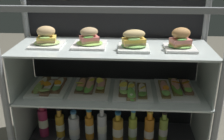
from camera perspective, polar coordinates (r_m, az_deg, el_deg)
name	(u,v)px	position (r m, az deg, el deg)	size (l,w,h in m)	color
case_frame	(113,66)	(1.75, 0.24, 0.83)	(1.21, 0.47, 0.95)	gray
riser_lower_tier	(112,117)	(1.78, 0.00, -9.95)	(1.14, 0.40, 0.35)	silver
shelf_lower_glass	(112,92)	(1.70, 0.00, -4.79)	(1.16, 0.42, 0.01)	silver
riser_upper_tier	(112,71)	(1.64, 0.00, -0.18)	(1.14, 0.40, 0.28)	silver
shelf_upper_glass	(112,48)	(1.59, 0.00, 4.74)	(1.16, 0.42, 0.01)	silver
plated_roll_sandwich_mid_left	(46,39)	(1.64, -13.71, 6.47)	(0.19, 0.19, 0.12)	white
plated_roll_sandwich_far_right	(89,40)	(1.60, -4.82, 6.43)	(0.20, 0.20, 0.11)	white
plated_roll_sandwich_far_left	(134,42)	(1.53, 4.64, 5.91)	(0.18, 0.18, 0.11)	white
plated_roll_sandwich_left_of_center	(180,41)	(1.57, 14.28, 5.93)	(0.17, 0.17, 0.13)	white
open_sandwich_tray_near_right_corner	(50,86)	(1.77, -13.07, -3.38)	(0.24, 0.31, 0.06)	white
open_sandwich_tray_center	(91,87)	(1.73, -4.52, -3.53)	(0.24, 0.31, 0.06)	white
open_sandwich_tray_far_right	(132,90)	(1.68, 4.24, -4.27)	(0.24, 0.32, 0.06)	white
open_sandwich_tray_right_of_center	(176,89)	(1.74, 13.31, -3.84)	(0.24, 0.31, 0.06)	white
juice_bottle_back_left	(43,122)	(1.92, -14.35, -10.54)	(0.06, 0.06, 0.25)	#9E2149
juice_bottle_front_left_end	(60,125)	(1.90, -10.95, -11.32)	(0.06, 0.06, 0.22)	gold
juice_bottle_near_post	(74,127)	(1.87, -8.02, -11.94)	(0.07, 0.07, 0.20)	white
juice_bottle_front_fourth	(89,127)	(1.85, -4.80, -11.84)	(0.06, 0.06, 0.22)	orange
juice_bottle_front_second	(102,127)	(1.83, -2.13, -11.92)	(0.06, 0.06, 0.24)	white
juice_bottle_tucked_behind	(118,129)	(1.82, 1.25, -12.48)	(0.07, 0.07, 0.22)	gold
juice_bottle_front_middle	(133,128)	(1.85, 4.41, -12.16)	(0.06, 0.06, 0.22)	#BCCE42
juice_bottle_back_center	(149,130)	(1.83, 7.87, -12.37)	(0.06, 0.06, 0.23)	orange
juice_bottle_back_right	(163,129)	(1.86, 10.82, -12.17)	(0.06, 0.06, 0.21)	#B0C94F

